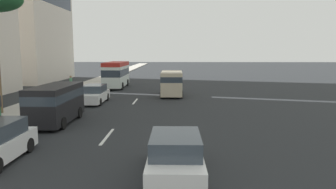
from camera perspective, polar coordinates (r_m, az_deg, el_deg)
The scene contains 10 objects.
ground_plane at distance 35.04m, azimuth -4.55°, elevation 0.49°, with size 198.00×198.00×0.00m, color #26282B.
sidewalk_right at distance 36.69m, azimuth -16.97°, elevation 0.62°, with size 162.00×3.14×0.15m, color #B2ADA3.
lane_stripe_mid at distance 17.01m, azimuth -10.88°, elevation -7.42°, with size 3.20×0.16×0.01m, color silver.
lane_stripe_far at distance 28.39m, azimuth -5.92°, elevation -1.23°, with size 3.20×0.16×0.01m, color silver.
van_lead at distance 31.61m, azimuth 0.67°, elevation 2.26°, with size 5.04×2.17×2.43m.
car_second at distance 28.08m, azimuth -13.15°, elevation 0.02°, with size 4.60×1.87×1.55m.
car_fourth at distance 11.37m, azimuth 1.34°, elevation -11.07°, with size 4.47×1.93×1.58m.
minibus_fifth at distance 39.49m, azimuth -9.30°, elevation 3.73°, with size 6.98×2.31×3.12m.
van_seventh at distance 20.67m, azimuth -19.51°, elevation -1.22°, with size 5.26×2.08×2.36m.
pedestrian_near_lamp at distance 34.01m, azimuth -17.07°, elevation 1.92°, with size 0.39×0.37×1.81m.
Camera 1 is at (-3.08, -3.54, 4.42)m, focal length 33.87 mm.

